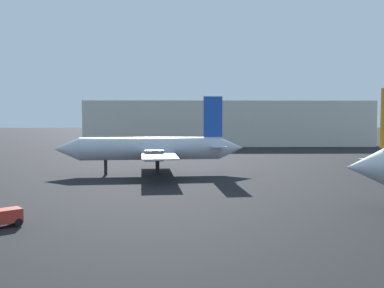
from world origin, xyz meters
The scene contains 3 objects.
airplane_distant centered at (-8.29, 55.85, 3.60)m, with size 26.68×23.21×10.93m.
baggage_cart centered at (-17.25, 26.13, 0.76)m, with size 2.68×2.52×1.30m.
terminal_building centered at (8.66, 118.81, 6.09)m, with size 77.28×18.87×12.17m, color beige.
Camera 1 is at (-4.11, -6.56, 8.19)m, focal length 41.61 mm.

